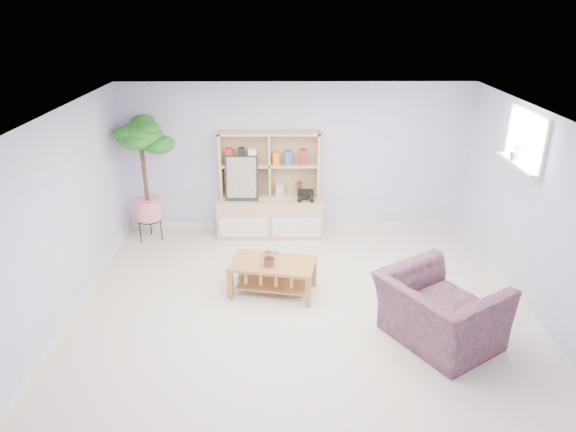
{
  "coord_description": "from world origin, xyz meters",
  "views": [
    {
      "loc": [
        -0.18,
        -5.38,
        3.54
      ],
      "look_at": [
        -0.13,
        0.64,
        0.99
      ],
      "focal_mm": 32.0,
      "sensor_mm": 36.0,
      "label": 1
    }
  ],
  "objects_px": {
    "armchair": "(440,307)",
    "floor_tree": "(145,181)",
    "storage_unit": "(270,186)",
    "coffee_table": "(273,277)"
  },
  "relations": [
    {
      "from": "armchair",
      "to": "floor_tree",
      "type": "bearing_deg",
      "value": 22.62
    },
    {
      "from": "storage_unit",
      "to": "coffee_table",
      "type": "distance_m",
      "value": 1.91
    },
    {
      "from": "armchair",
      "to": "storage_unit",
      "type": "bearing_deg",
      "value": 1.51
    },
    {
      "from": "storage_unit",
      "to": "floor_tree",
      "type": "relative_size",
      "value": 0.85
    },
    {
      "from": "floor_tree",
      "to": "armchair",
      "type": "relative_size",
      "value": 1.64
    },
    {
      "from": "floor_tree",
      "to": "armchair",
      "type": "xyz_separation_m",
      "value": [
        3.82,
        -2.67,
        -0.54
      ]
    },
    {
      "from": "floor_tree",
      "to": "armchair",
      "type": "distance_m",
      "value": 4.69
    },
    {
      "from": "coffee_table",
      "to": "floor_tree",
      "type": "distance_m",
      "value": 2.66
    },
    {
      "from": "coffee_table",
      "to": "storage_unit",
      "type": "bearing_deg",
      "value": 103.37
    },
    {
      "from": "armchair",
      "to": "coffee_table",
      "type": "bearing_deg",
      "value": 27.96
    }
  ]
}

